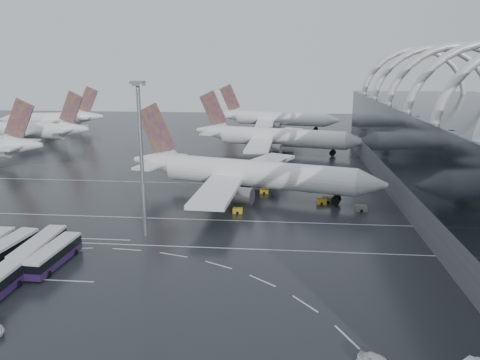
# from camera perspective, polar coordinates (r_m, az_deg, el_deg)

# --- Properties ---
(ground) EXTENTS (420.00, 420.00, 0.00)m
(ground) POSITION_cam_1_polar(r_m,az_deg,el_deg) (81.88, -6.53, -7.55)
(ground) COLOR black
(ground) RESTS_ON ground
(lane_marking_near) EXTENTS (120.00, 0.25, 0.01)m
(lane_marking_near) POSITION_cam_1_polar(r_m,az_deg,el_deg) (80.06, -6.83, -8.07)
(lane_marking_near) COLOR silver
(lane_marking_near) RESTS_ON ground
(lane_marking_mid) EXTENTS (120.00, 0.25, 0.01)m
(lane_marking_mid) POSITION_cam_1_polar(r_m,az_deg,el_deg) (92.90, -5.02, -4.82)
(lane_marking_mid) COLOR silver
(lane_marking_mid) RESTS_ON ground
(lane_marking_far) EXTENTS (120.00, 0.25, 0.01)m
(lane_marking_far) POSITION_cam_1_polar(r_m,az_deg,el_deg) (119.36, -2.62, -0.45)
(lane_marking_far) COLOR silver
(lane_marking_far) RESTS_ON ground
(bus_bay_line_south) EXTENTS (28.00, 0.25, 0.01)m
(bus_bay_line_south) POSITION_cam_1_polar(r_m,az_deg,el_deg) (77.07, -27.20, -10.55)
(bus_bay_line_south) COLOR silver
(bus_bay_line_south) RESTS_ON ground
(bus_bay_line_north) EXTENTS (28.00, 0.25, 0.01)m
(bus_bay_line_north) POSITION_cam_1_polar(r_m,az_deg,el_deg) (89.79, -21.80, -6.52)
(bus_bay_line_north) COLOR silver
(bus_bay_line_north) RESTS_ON ground
(airliner_main) EXTENTS (60.39, 52.23, 20.73)m
(airliner_main) POSITION_cam_1_polar(r_m,az_deg,el_deg) (107.47, 0.68, 0.76)
(airliner_main) COLOR white
(airliner_main) RESTS_ON ground
(airliner_gate_b) EXTENTS (58.77, 52.04, 20.59)m
(airliner_gate_b) POSITION_cam_1_polar(r_m,az_deg,el_deg) (159.93, 4.15, 5.19)
(airliner_gate_b) COLOR white
(airliner_gate_b) RESTS_ON ground
(airliner_gate_c) EXTENTS (56.59, 51.37, 20.25)m
(airliner_gate_c) POSITION_cam_1_polar(r_m,az_deg,el_deg) (214.08, 4.19, 7.46)
(airliner_gate_c) COLOR white
(airliner_gate_c) RESTS_ON ground
(jet_remote_mid) EXTENTS (46.26, 37.30, 20.13)m
(jet_remote_mid) POSITION_cam_1_polar(r_m,az_deg,el_deg) (192.09, -23.82, 5.55)
(jet_remote_mid) COLOR white
(jet_remote_mid) RESTS_ON ground
(jet_remote_far) EXTENTS (45.23, 36.61, 19.72)m
(jet_remote_far) POSITION_cam_1_polar(r_m,az_deg,el_deg) (227.76, -21.76, 6.91)
(jet_remote_far) COLOR white
(jet_remote_far) RESTS_ON ground
(bus_row_near_b) EXTENTS (4.26, 13.92, 3.37)m
(bus_row_near_b) POSITION_cam_1_polar(r_m,az_deg,el_deg) (81.20, -26.80, -7.85)
(bus_row_near_b) COLOR #24133C
(bus_row_near_b) RESTS_ON ground
(bus_row_near_c) EXTENTS (3.50, 13.65, 3.34)m
(bus_row_near_c) POSITION_cam_1_polar(r_m,az_deg,el_deg) (80.37, -23.27, -7.69)
(bus_row_near_c) COLOR #24133C
(bus_row_near_c) RESTS_ON ground
(bus_row_near_d) EXTENTS (3.44, 12.65, 3.09)m
(bus_row_near_d) POSITION_cam_1_polar(r_m,az_deg,el_deg) (77.48, -21.74, -8.47)
(bus_row_near_d) COLOR #24133C
(bus_row_near_d) RESTS_ON ground
(floodlight_mast) EXTENTS (2.08, 2.08, 27.18)m
(floodlight_mast) POSITION_cam_1_polar(r_m,az_deg,el_deg) (81.47, -12.02, 4.63)
(floodlight_mast) COLOR gray
(floodlight_mast) RESTS_ON ground
(gse_cart_belly_a) EXTENTS (2.13, 1.26, 1.16)m
(gse_cart_belly_a) POSITION_cam_1_polar(r_m,az_deg,el_deg) (103.92, 9.90, -2.57)
(gse_cart_belly_a) COLOR gold
(gse_cart_belly_a) RESTS_ON ground
(gse_cart_belly_b) EXTENTS (2.32, 1.37, 1.27)m
(gse_cart_belly_b) POSITION_cam_1_polar(r_m,az_deg,el_deg) (105.10, 10.69, -2.38)
(gse_cart_belly_b) COLOR slate
(gse_cart_belly_b) RESTS_ON ground
(gse_cart_belly_c) EXTENTS (2.00, 1.18, 1.09)m
(gse_cart_belly_c) POSITION_cam_1_polar(r_m,az_deg,el_deg) (96.23, -0.29, -3.74)
(gse_cart_belly_c) COLOR gold
(gse_cart_belly_c) RESTS_ON ground
(gse_cart_belly_d) EXTENTS (2.39, 1.41, 1.30)m
(gse_cart_belly_d) POSITION_cam_1_polar(r_m,az_deg,el_deg) (100.56, 14.55, -3.35)
(gse_cart_belly_d) COLOR slate
(gse_cart_belly_d) RESTS_ON ground
(gse_cart_belly_e) EXTENTS (2.02, 1.19, 1.10)m
(gse_cart_belly_e) POSITION_cam_1_polar(r_m,az_deg,el_deg) (110.63, 2.97, -1.35)
(gse_cart_belly_e) COLOR gold
(gse_cart_belly_e) RESTS_ON ground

